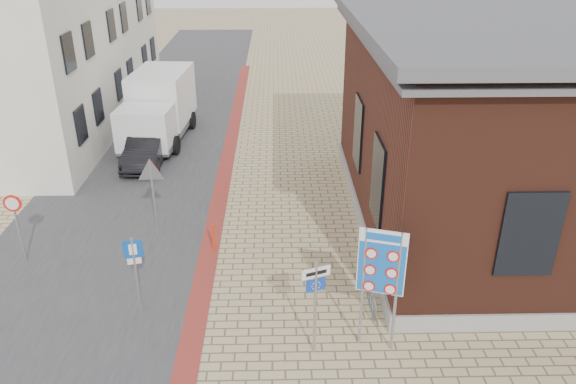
# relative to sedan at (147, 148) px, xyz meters

# --- Properties ---
(ground) EXTENTS (120.00, 120.00, 0.00)m
(ground) POSITION_rel_sedan_xyz_m (5.37, -12.24, -0.67)
(ground) COLOR tan
(ground) RESTS_ON ground
(road_strip) EXTENTS (7.00, 60.00, 0.02)m
(road_strip) POSITION_rel_sedan_xyz_m (-0.13, 2.76, -0.66)
(road_strip) COLOR #38383A
(road_strip) RESTS_ON ground
(curb_strip) EXTENTS (0.60, 40.00, 0.02)m
(curb_strip) POSITION_rel_sedan_xyz_m (3.37, -2.24, -0.66)
(curb_strip) COLOR maroon
(curb_strip) RESTS_ON ground
(brick_building) EXTENTS (13.00, 13.00, 6.80)m
(brick_building) POSITION_rel_sedan_xyz_m (14.36, -5.24, 2.81)
(brick_building) COLOR gray
(brick_building) RESTS_ON ground
(townhouse_mid) EXTENTS (7.40, 6.40, 9.10)m
(townhouse_mid) POSITION_rel_sedan_xyz_m (-5.62, 5.76, 3.89)
(townhouse_mid) COLOR silver
(townhouse_mid) RESTS_ON ground
(townhouse_far) EXTENTS (7.40, 6.40, 8.30)m
(townhouse_far) POSITION_rel_sedan_xyz_m (-5.62, 11.76, 3.49)
(townhouse_far) COLOR silver
(townhouse_far) RESTS_ON ground
(bike_rack) EXTENTS (0.08, 1.80, 0.60)m
(bike_rack) POSITION_rel_sedan_xyz_m (8.02, -10.04, -0.41)
(bike_rack) COLOR slate
(bike_rack) RESTS_ON ground
(sedan) EXTENTS (1.47, 4.11, 1.35)m
(sedan) POSITION_rel_sedan_xyz_m (0.00, 0.00, 0.00)
(sedan) COLOR black
(sedan) RESTS_ON ground
(box_truck) EXTENTS (2.86, 6.05, 3.08)m
(box_truck) POSITION_rel_sedan_xyz_m (0.06, 2.88, 0.92)
(box_truck) COLOR slate
(box_truck) RESTS_ON ground
(border_sign) EXTENTS (1.07, 0.36, 3.22)m
(border_sign) POSITION_rel_sedan_xyz_m (7.87, -11.74, 1.66)
(border_sign) COLOR gray
(border_sign) RESTS_ON ground
(essen_sign) EXTENTS (0.66, 0.28, 2.55)m
(essen_sign) POSITION_rel_sedan_xyz_m (6.37, -11.94, 1.02)
(essen_sign) COLOR gray
(essen_sign) RESTS_ON ground
(parking_sign) EXTENTS (0.49, 0.14, 2.22)m
(parking_sign) POSITION_rel_sedan_xyz_m (1.87, -10.24, 0.81)
(parking_sign) COLOR gray
(parking_sign) RESTS_ON ground
(yield_sign) EXTENTS (0.95, 0.12, 2.67)m
(yield_sign) POSITION_rel_sedan_xyz_m (1.57, -6.24, 1.37)
(yield_sign) COLOR gray
(yield_sign) RESTS_ON ground
(speed_sign) EXTENTS (0.53, 0.07, 2.25)m
(speed_sign) POSITION_rel_sedan_xyz_m (-2.15, -7.74, 0.82)
(speed_sign) COLOR gray
(speed_sign) RESTS_ON ground
(bollard) EXTENTS (0.09, 0.09, 0.92)m
(bollard) POSITION_rel_sedan_xyz_m (3.52, -7.24, -0.22)
(bollard) COLOR red
(bollard) RESTS_ON ground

